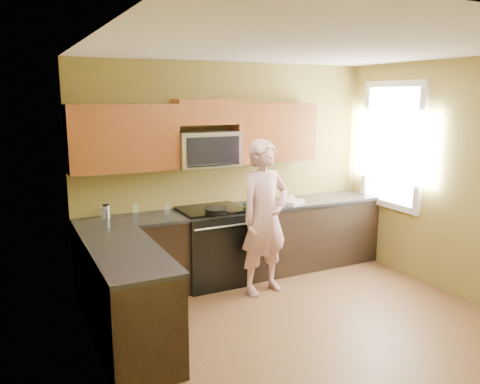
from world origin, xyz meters
TOP-DOWN VIEW (x-y plane):
  - floor at (0.00, 0.00)m, footprint 4.00×4.00m
  - ceiling at (0.00, 0.00)m, footprint 4.00×4.00m
  - wall_back at (0.00, 2.00)m, footprint 4.00×0.00m
  - wall_left at (-2.00, 0.00)m, footprint 0.00×4.00m
  - wall_right at (2.00, 0.00)m, footprint 0.00×4.00m
  - cabinet_back_run at (0.00, 1.70)m, footprint 4.00×0.60m
  - cabinet_left_run at (-1.70, 0.60)m, footprint 0.60×1.60m
  - countertop_back at (0.00, 1.69)m, footprint 4.00×0.62m
  - countertop_left at (-1.69, 0.60)m, footprint 0.62×1.60m
  - stove at (-0.40, 1.68)m, footprint 0.76×0.65m
  - microwave at (-0.40, 1.80)m, footprint 0.76×0.40m
  - upper_cab_left at (-1.39, 1.83)m, footprint 1.22×0.33m
  - upper_cab_right at (0.54, 1.83)m, footprint 1.12×0.33m
  - upper_cab_over_mw at (-0.40, 1.83)m, footprint 0.76×0.33m
  - window at (1.98, 1.20)m, footprint 0.06×1.06m
  - woman at (0.04, 1.15)m, footprint 0.73×0.55m
  - frying_pan at (-0.45, 1.42)m, footprint 0.42×0.53m
  - butter_tub at (0.03, 1.56)m, footprint 0.15×0.15m
  - toast_slice at (0.66, 1.54)m, footprint 0.13×0.13m
  - napkin_a at (0.20, 1.45)m, footprint 0.15×0.15m
  - napkin_b at (0.77, 1.76)m, footprint 0.13×0.14m
  - dish_towel at (0.67, 1.56)m, footprint 0.38×0.36m
  - travel_mug at (-1.62, 1.86)m, footprint 0.09×0.09m
  - glass_a at (-1.66, 1.85)m, footprint 0.09×0.09m
  - glass_b at (-1.27, 1.91)m, footprint 0.08×0.08m
  - glass_c at (-0.93, 1.75)m, footprint 0.07×0.07m

SIDE VIEW (x-z plane):
  - floor at x=0.00m, z-range 0.00..0.00m
  - cabinet_back_run at x=0.00m, z-range 0.00..0.88m
  - cabinet_left_run at x=-1.70m, z-range 0.00..0.88m
  - stove at x=-0.40m, z-range 0.00..0.95m
  - countertop_back at x=0.00m, z-range 0.88..0.92m
  - countertop_left at x=-1.69m, z-range 0.88..0.92m
  - woman at x=0.04m, z-range 0.00..1.81m
  - butter_tub at x=0.03m, z-range 0.88..0.96m
  - travel_mug at x=-1.62m, z-range 0.84..1.00m
  - toast_slice at x=0.66m, z-range 0.92..0.93m
  - dish_towel at x=0.67m, z-range 0.92..0.97m
  - frying_pan at x=-0.45m, z-range 0.92..0.98m
  - napkin_a at x=0.20m, z-range 0.92..0.98m
  - napkin_b at x=0.77m, z-range 0.92..0.99m
  - glass_a at x=-1.66m, z-range 0.92..1.04m
  - glass_b at x=-1.27m, z-range 0.92..1.04m
  - glass_c at x=-0.93m, z-range 0.92..1.04m
  - wall_back at x=0.00m, z-range -0.65..3.35m
  - wall_left at x=-2.00m, z-range -0.65..3.35m
  - wall_right at x=2.00m, z-range -0.65..3.35m
  - microwave at x=-0.40m, z-range 1.24..1.66m
  - upper_cab_left at x=-1.39m, z-range 1.07..1.82m
  - upper_cab_right at x=0.54m, z-range 1.07..1.82m
  - window at x=1.98m, z-range 0.82..2.48m
  - upper_cab_over_mw at x=-0.40m, z-range 1.95..2.25m
  - ceiling at x=0.00m, z-range 2.70..2.70m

